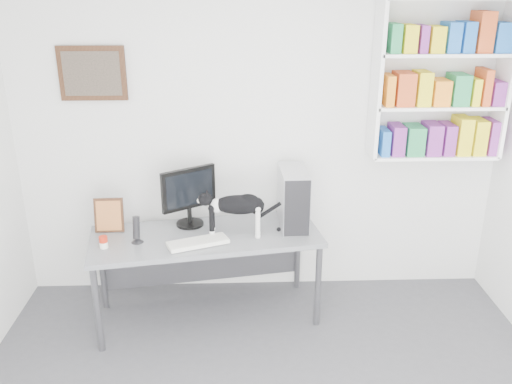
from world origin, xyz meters
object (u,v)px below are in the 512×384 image
at_px(desk, 207,276).
at_px(cat, 237,215).
at_px(monitor, 189,197).
at_px(soup_can, 104,242).
at_px(bookshelf, 440,80).
at_px(speaker, 136,229).
at_px(keyboard, 198,242).
at_px(leaning_print, 109,215).
at_px(pc_tower, 293,198).

height_order(desk, cat, cat).
bearing_deg(monitor, desk, -85.84).
height_order(soup_can, cat, cat).
height_order(bookshelf, desk, bookshelf).
xyz_separation_m(soup_can, cat, (0.98, 0.17, 0.13)).
xyz_separation_m(desk, soup_can, (-0.74, -0.20, 0.41)).
bearing_deg(speaker, monitor, 53.86).
relative_size(desk, keyboard, 3.93).
bearing_deg(cat, keyboard, -152.18).
height_order(leaning_print, cat, cat).
height_order(pc_tower, cat, pc_tower).
xyz_separation_m(bookshelf, monitor, (-1.97, -0.18, -0.87)).
xyz_separation_m(keyboard, speaker, (-0.46, 0.05, 0.09)).
height_order(leaning_print, soup_can, leaning_print).
height_order(monitor, keyboard, monitor).
relative_size(desk, cat, 3.11).
height_order(keyboard, soup_can, soup_can).
bearing_deg(pc_tower, cat, -157.57).
distance_m(desk, leaning_print, 0.91).
height_order(speaker, cat, cat).
bearing_deg(leaning_print, cat, -9.28).
bearing_deg(cat, speaker, -170.83).
distance_m(leaning_print, soup_can, 0.31).
bearing_deg(speaker, cat, 21.00).
bearing_deg(monitor, keyboard, -108.44).
bearing_deg(cat, leaning_print, 175.58).
bearing_deg(cat, monitor, 152.67).
bearing_deg(bookshelf, desk, -168.83).
distance_m(bookshelf, desk, 2.39).
bearing_deg(monitor, leaning_print, 156.60).
bearing_deg(monitor, speaker, -172.78).
relative_size(bookshelf, speaker, 5.76).
distance_m(pc_tower, soup_can, 1.49).
bearing_deg(monitor, soup_can, -179.28).
relative_size(pc_tower, leaning_print, 1.66).
bearing_deg(keyboard, bookshelf, -4.93).
height_order(desk, monitor, monitor).
bearing_deg(bookshelf, keyboard, -164.21).
xyz_separation_m(monitor, keyboard, (0.09, -0.36, -0.23)).
relative_size(bookshelf, pc_tower, 2.69).
distance_m(speaker, leaning_print, 0.32).
bearing_deg(speaker, soup_can, -145.45).
distance_m(monitor, speaker, 0.50).
xyz_separation_m(monitor, speaker, (-0.37, -0.30, -0.14)).
bearing_deg(soup_can, pc_tower, 14.56).
bearing_deg(bookshelf, speaker, -168.40).
bearing_deg(desk, keyboard, -115.66).
xyz_separation_m(desk, speaker, (-0.51, -0.12, 0.47)).
relative_size(desk, leaning_print, 6.32).
xyz_separation_m(bookshelf, cat, (-1.59, -0.40, -0.94)).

